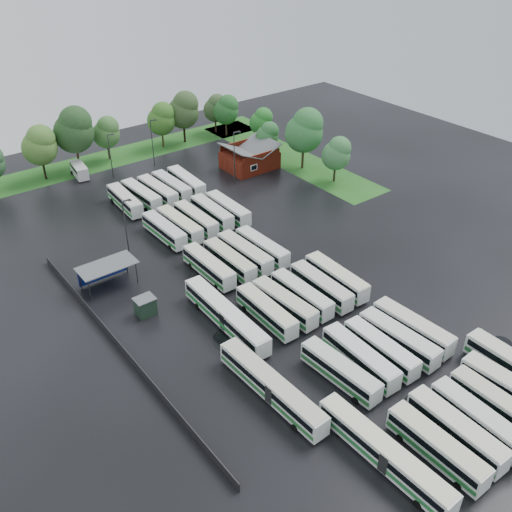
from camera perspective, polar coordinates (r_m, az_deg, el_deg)
ground at (r=77.30m, az=4.27°, el=-5.85°), size 160.00×160.00×0.00m
brick_building at (r=118.27m, az=-0.63°, el=9.64°), size 10.07×8.60×5.39m
wash_shed at (r=83.75m, az=-14.76°, el=-1.09°), size 8.20×4.20×3.58m
utility_hut at (r=77.80m, az=-11.01°, el=-4.94°), size 2.70×2.20×2.62m
grass_strip_north at (r=126.89m, az=-14.87°, el=9.27°), size 80.00×10.00×0.01m
grass_strip_east at (r=124.80m, az=3.09°, el=9.93°), size 10.00×50.00×0.01m
west_fence at (r=73.15m, az=-13.41°, el=-8.83°), size 0.10×50.00×1.20m
bus_r0c0 at (r=62.03m, az=17.64°, el=-17.72°), size 2.39×11.04×3.07m
bus_r0c1 at (r=64.03m, az=19.41°, el=-16.10°), size 2.68×11.24×3.11m
bus_r0c2 at (r=65.81m, az=21.36°, el=-15.00°), size 2.83×11.13×3.07m
bus_r0c3 at (r=68.16m, az=22.88°, el=-13.52°), size 2.37×10.63×2.95m
bus_r0c4 at (r=70.29m, az=24.07°, el=-12.10°), size 2.95×11.31×3.12m
bus_r1c0 at (r=67.32m, az=8.43°, el=-11.31°), size 2.79×10.82×2.98m
bus_r1c1 at (r=69.30m, az=10.39°, el=-9.95°), size 2.82×11.12×3.07m
bus_r1c2 at (r=71.06m, az=12.38°, el=-9.03°), size 2.50×10.66×2.95m
bus_r1c3 at (r=72.84m, az=14.09°, el=-8.03°), size 2.75×11.09×3.07m
bus_r1c4 at (r=74.95m, az=15.40°, el=-6.92°), size 2.87×11.21×3.09m
bus_r2c0 at (r=74.97m, az=1.05°, el=-5.55°), size 2.57×10.82×3.00m
bus_r2c1 at (r=76.44m, az=2.86°, el=-4.73°), size 2.80×10.89×3.00m
bus_r2c2 at (r=78.18m, az=4.59°, el=-3.87°), size 2.34×10.63×2.95m
bus_r2c3 at (r=79.93m, az=6.54°, el=-3.04°), size 2.57×10.91×3.02m
bus_r2c4 at (r=81.95m, az=8.05°, el=-2.14°), size 2.72×11.18×3.09m
bus_r3c0 at (r=83.84m, az=-4.74°, el=-1.05°), size 2.34×10.90×3.03m
bus_r3c1 at (r=85.04m, az=-2.65°, el=-0.45°), size 2.30×10.72×2.98m
bus_r3c2 at (r=86.62m, az=-1.12°, el=0.31°), size 2.60×11.19×3.10m
bus_r3c3 at (r=88.12m, az=0.62°, el=0.88°), size 2.49×10.76×2.98m
bus_r4c0 at (r=93.89m, az=-9.16°, el=2.57°), size 2.45×10.74×2.98m
bus_r4c1 at (r=95.01m, az=-7.65°, el=3.12°), size 2.63×11.03×3.05m
bus_r4c2 at (r=96.51m, az=-6.03°, el=3.70°), size 2.31×10.67×2.97m
bus_r4c3 at (r=98.33m, az=-4.43°, el=4.38°), size 2.60×10.78×2.98m
bus_r4c4 at (r=99.28m, az=-2.83°, el=4.75°), size 2.49×10.91×3.03m
bus_r5c0 at (r=104.64m, az=-12.97°, el=5.44°), size 2.85×10.93×3.01m
bus_r5c1 at (r=106.02m, az=-11.39°, el=6.01°), size 2.73×10.86×3.00m
bus_r5c2 at (r=106.97m, az=-9.81°, el=6.44°), size 2.67×10.94×3.03m
bus_r5c3 at (r=108.45m, az=-8.44°, el=6.94°), size 2.48×10.85×3.01m
bus_r5c4 at (r=109.64m, az=-6.98°, el=7.37°), size 2.89×11.15×3.07m
artic_bus_west_a at (r=60.28m, az=12.70°, el=-18.69°), size 2.57×16.06×2.97m
artic_bus_west_b at (r=74.26m, az=-3.03°, el=-5.96°), size 2.73×16.75×3.10m
artic_bus_west_c at (r=64.88m, az=1.56°, el=-12.92°), size 2.70×16.20×3.00m
minibus at (r=119.71m, az=-17.25°, el=8.22°), size 2.96×6.21×2.61m
tree_north_1 at (r=118.74m, az=-20.79°, el=10.36°), size 6.70×6.70×11.10m
tree_north_2 at (r=120.79m, az=-17.71°, el=11.98°), size 7.95×7.95×13.16m
tree_north_3 at (r=124.91m, az=-14.71°, el=11.91°), size 5.66×5.66×9.38m
tree_north_4 at (r=128.98m, az=-9.41°, el=13.42°), size 6.14×6.14×10.16m
tree_north_5 at (r=130.97m, az=-7.23°, el=14.31°), size 7.01×7.01×11.61m
tree_north_6 at (r=136.99m, az=-4.04°, el=14.57°), size 5.44×5.44×9.01m
tree_east_0 at (r=111.81m, az=8.11°, el=10.16°), size 5.54×5.54×9.18m
tree_east_1 at (r=116.37m, az=4.94°, el=12.44°), size 7.62×7.62×12.62m
tree_east_2 at (r=121.98m, az=1.18°, el=12.01°), size 4.81×4.81×7.97m
tree_east_3 at (r=129.10m, az=0.58°, el=13.34°), size 5.11×5.11×8.46m
tree_east_4 at (r=134.69m, az=-2.96°, el=14.43°), size 5.73×5.73×9.50m
lamp_post_ne at (r=109.75m, az=-2.13°, el=10.13°), size 1.61×0.31×10.48m
lamp_post_nw at (r=87.05m, az=-12.84°, el=2.87°), size 1.58×0.31×10.28m
lamp_post_back_w at (r=115.84m, az=-14.34°, el=9.92°), size 1.39×0.27×9.05m
lamp_post_back_e at (r=119.73m, az=-10.30°, el=11.37°), size 1.50×0.29×9.77m
puddle_0 at (r=67.63m, az=16.72°, el=-14.36°), size 5.11×5.11×0.01m
puddle_1 at (r=70.59m, az=20.09°, el=-12.72°), size 3.05×3.05×0.01m
puddle_2 at (r=73.22m, az=-2.19°, el=-8.33°), size 5.61×5.61×0.01m
puddle_3 at (r=80.54m, az=7.73°, el=-4.29°), size 5.15×5.15×0.01m
puddle_4 at (r=79.04m, az=23.35°, el=-7.97°), size 2.67×2.67×0.01m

